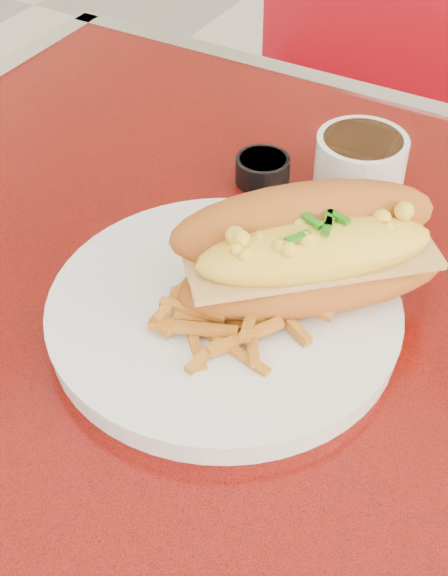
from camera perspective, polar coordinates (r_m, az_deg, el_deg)
The scene contains 7 objects.
diner_table at distance 0.80m, azimuth 9.20°, elevation -11.91°, with size 1.23×0.83×0.77m.
dinner_plate at distance 0.68m, azimuth -0.00°, elevation -1.76°, with size 0.39×0.39×0.02m.
mac_hoagie at distance 0.66m, azimuth 6.13°, elevation 2.65°, with size 0.24×0.23×0.10m.
fries_pile at distance 0.65m, azimuth 0.35°, elevation -1.46°, with size 0.11×0.10×0.03m, color orange, non-canonical shape.
fork at distance 0.68m, azimuth 6.05°, elevation -1.23°, with size 0.08×0.11×0.00m.
gravy_ramekin at distance 0.85m, azimuth 9.70°, elevation 9.03°, with size 0.12×0.12×0.05m.
sauce_cup_left at distance 0.84m, azimuth 2.76°, elevation 8.47°, with size 0.06×0.06×0.03m.
Camera 1 is at (0.12, -0.47, 1.25)m, focal length 50.00 mm.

